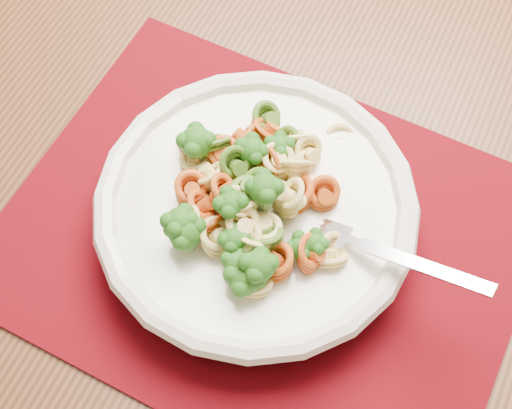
{
  "coord_description": "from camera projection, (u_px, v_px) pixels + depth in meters",
  "views": [
    {
      "loc": [
        0.02,
        -1.12,
        1.33
      ],
      "look_at": [
        0.01,
        -0.85,
        0.81
      ],
      "focal_mm": 50.0,
      "sensor_mm": 36.0,
      "label": 1
    }
  ],
  "objects": [
    {
      "name": "placemat",
      "position": [
        264.0,
        237.0,
        0.63
      ],
      "size": [
        0.55,
        0.5,
        0.0
      ],
      "primitive_type": "cube",
      "rotation": [
        0.0,
        0.0,
        -0.42
      ],
      "color": "#550305",
      "rests_on": "dining_table"
    },
    {
      "name": "pasta_broccoli_heap",
      "position": [
        256.0,
        201.0,
        0.59
      ],
      "size": [
        0.23,
        0.23,
        0.06
      ],
      "primitive_type": null,
      "color": "#E2D270",
      "rests_on": "pasta_bowl"
    },
    {
      "name": "pasta_bowl",
      "position": [
        256.0,
        209.0,
        0.61
      ],
      "size": [
        0.28,
        0.28,
        0.05
      ],
      "color": "silver",
      "rests_on": "placemat"
    },
    {
      "name": "fork",
      "position": [
        334.0,
        234.0,
        0.58
      ],
      "size": [
        0.17,
        0.11,
        0.08
      ],
      "primitive_type": null,
      "rotation": [
        0.0,
        -0.35,
        -0.51
      ],
      "color": "silver",
      "rests_on": "pasta_bowl"
    },
    {
      "name": "dining_table",
      "position": [
        380.0,
        209.0,
        0.75
      ],
      "size": [
        1.72,
        1.44,
        0.76
      ],
      "rotation": [
        0.0,
        0.0,
        -0.4
      ],
      "color": "#5A3319",
      "rests_on": "ground"
    }
  ]
}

